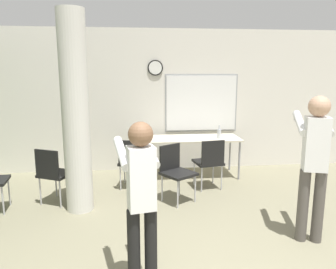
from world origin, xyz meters
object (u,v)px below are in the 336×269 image
at_px(chair_table_right, 210,160).
at_px(person_playing_side, 314,158).
at_px(bottle_on_table, 219,133).
at_px(chair_near_pillar, 54,171).
at_px(chair_table_left, 132,160).
at_px(person_playing_front, 141,194).
at_px(folding_table, 190,140).
at_px(chair_table_front, 175,169).

relative_size(chair_table_right, person_playing_side, 0.51).
distance_m(bottle_on_table, chair_table_right, 0.77).
relative_size(chair_table_right, chair_near_pillar, 1.00).
bearing_deg(bottle_on_table, chair_table_right, -117.19).
distance_m(chair_table_left, chair_near_pillar, 1.28).
bearing_deg(chair_table_right, person_playing_front, -115.81).
bearing_deg(chair_table_right, bottle_on_table, 62.81).
xyz_separation_m(folding_table, chair_table_left, (-1.10, -0.56, -0.19)).
height_order(folding_table, chair_near_pillar, chair_near_pillar).
bearing_deg(chair_near_pillar, bottle_on_table, 19.85).
xyz_separation_m(chair_table_right, chair_table_left, (-1.31, 0.16, 0.00)).
distance_m(chair_table_front, person_playing_side, 2.04).
bearing_deg(folding_table, chair_table_left, -152.82).
xyz_separation_m(chair_near_pillar, person_playing_side, (3.25, -1.43, 0.50)).
bearing_deg(bottle_on_table, chair_table_front, -131.93).
relative_size(chair_table_front, chair_table_left, 1.00).
bearing_deg(chair_table_front, folding_table, 69.91).
bearing_deg(chair_near_pillar, chair_table_right, 8.94).
height_order(bottle_on_table, chair_table_left, bottle_on_table).
height_order(chair_table_right, person_playing_front, person_playing_front).
bearing_deg(person_playing_front, person_playing_side, 19.17).
height_order(folding_table, chair_table_right, chair_table_right).
relative_size(bottle_on_table, person_playing_side, 0.14).
bearing_deg(person_playing_front, folding_table, 72.79).
xyz_separation_m(chair_table_right, person_playing_side, (0.78, -1.81, 0.50)).
height_order(folding_table, person_playing_front, person_playing_front).
height_order(chair_near_pillar, person_playing_side, person_playing_side).
bearing_deg(person_playing_front, chair_near_pillar, 120.70).
distance_m(folding_table, chair_table_front, 1.26).
bearing_deg(folding_table, chair_near_pillar, -153.81).
bearing_deg(bottle_on_table, person_playing_side, -79.16).
relative_size(chair_table_front, person_playing_front, 0.55).
distance_m(chair_near_pillar, person_playing_side, 3.59).
xyz_separation_m(chair_table_left, person_playing_front, (0.10, -2.67, 0.41)).
relative_size(person_playing_side, person_playing_front, 1.10).
bearing_deg(chair_table_left, chair_near_pillar, -154.77).
bearing_deg(folding_table, person_playing_front, -107.21).
xyz_separation_m(chair_table_front, person_playing_front, (-0.57, -2.06, 0.41)).
bearing_deg(bottle_on_table, folding_table, 168.88).
height_order(folding_table, bottle_on_table, bottle_on_table).
bearing_deg(person_playing_front, bottle_on_table, 63.92).
bearing_deg(bottle_on_table, chair_near_pillar, -160.15).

